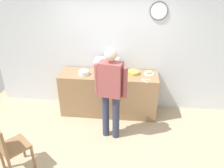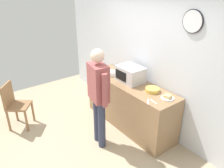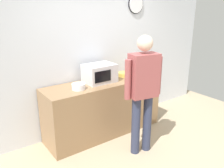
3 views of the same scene
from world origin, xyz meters
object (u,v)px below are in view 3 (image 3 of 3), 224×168
(microwave, at_px, (100,73))
(cereal_bowl, at_px, (79,86))
(salad_bowl, at_px, (125,74))
(fork_utensil, at_px, (146,78))
(spoon_utensil, at_px, (145,76))
(person_standing, at_px, (143,87))
(sandwich_plate, at_px, (138,72))

(microwave, relative_size, cereal_bowl, 2.41)
(salad_bowl, bearing_deg, fork_utensil, -55.73)
(fork_utensil, distance_m, spoon_utensil, 0.09)
(salad_bowl, distance_m, person_standing, 0.96)
(microwave, bearing_deg, cereal_bowl, -164.51)
(sandwich_plate, relative_size, person_standing, 0.12)
(microwave, distance_m, person_standing, 0.88)
(sandwich_plate, distance_m, salad_bowl, 0.33)
(cereal_bowl, bearing_deg, fork_utensil, -7.83)
(sandwich_plate, bearing_deg, person_standing, -128.06)
(cereal_bowl, xyz_separation_m, fork_utensil, (1.25, -0.17, -0.04))
(salad_bowl, bearing_deg, sandwich_plate, 3.26)
(fork_utensil, bearing_deg, salad_bowl, 124.27)
(microwave, height_order, sandwich_plate, microwave)
(cereal_bowl, bearing_deg, salad_bowl, 8.57)
(sandwich_plate, xyz_separation_m, fork_utensil, (-0.11, -0.34, -0.02))
(salad_bowl, xyz_separation_m, cereal_bowl, (-1.02, -0.15, 0.01))
(spoon_utensil, xyz_separation_m, person_standing, (-0.64, -0.63, 0.11))
(fork_utensil, relative_size, person_standing, 0.10)
(cereal_bowl, xyz_separation_m, person_standing, (0.65, -0.73, 0.06))
(sandwich_plate, distance_m, fork_utensil, 0.36)
(microwave, distance_m, spoon_utensil, 0.87)
(microwave, xyz_separation_m, salad_bowl, (0.56, 0.03, -0.12))
(microwave, height_order, salad_bowl, microwave)
(salad_bowl, xyz_separation_m, fork_utensil, (0.22, -0.33, -0.03))
(sandwich_plate, bearing_deg, microwave, -177.15)
(microwave, height_order, fork_utensil, microwave)
(microwave, distance_m, fork_utensil, 0.85)
(sandwich_plate, bearing_deg, cereal_bowl, -172.71)
(fork_utensil, xyz_separation_m, spoon_utensil, (0.04, 0.08, 0.00))
(cereal_bowl, height_order, person_standing, person_standing)
(sandwich_plate, height_order, fork_utensil, sandwich_plate)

